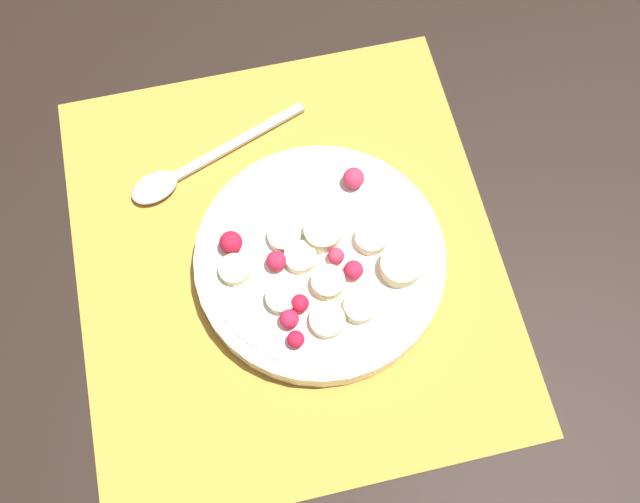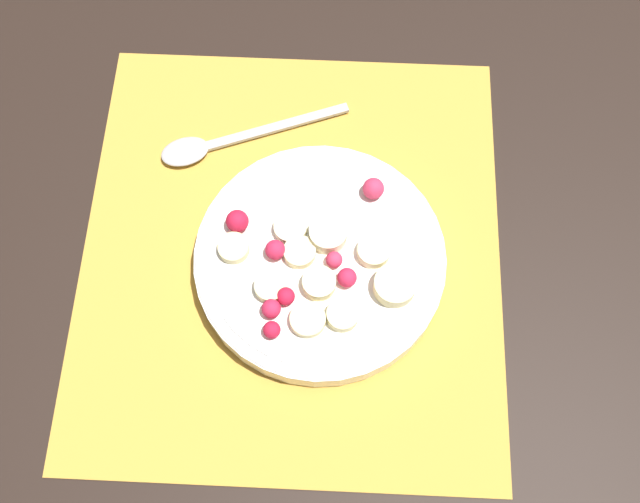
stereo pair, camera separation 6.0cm
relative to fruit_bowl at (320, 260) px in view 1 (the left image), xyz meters
name	(u,v)px [view 1 (the left image)]	position (x,y,z in m)	size (l,w,h in m)	color
ground_plane	(287,257)	(-0.02, -0.03, -0.02)	(3.00, 3.00, 0.00)	black
placemat	(287,256)	(-0.02, -0.03, -0.02)	(0.41, 0.38, 0.01)	gold
fruit_bowl	(320,260)	(0.00, 0.00, 0.00)	(0.22, 0.22, 0.05)	white
spoon	(182,172)	(-0.12, -0.11, -0.01)	(0.08, 0.18, 0.01)	#B2B2B7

